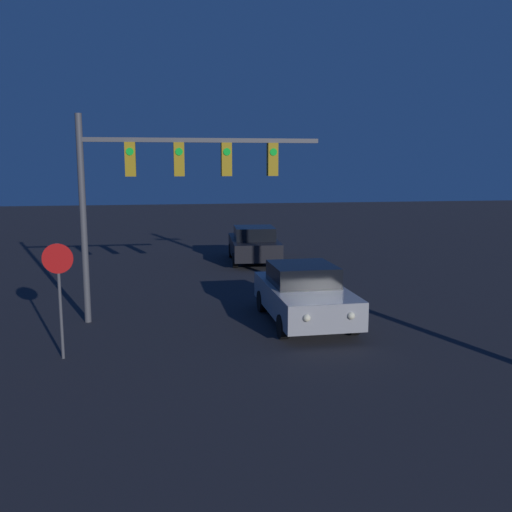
{
  "coord_description": "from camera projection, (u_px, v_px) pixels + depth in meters",
  "views": [
    {
      "loc": [
        -2.56,
        -0.66,
        4.31
      ],
      "look_at": [
        0.0,
        14.53,
        1.79
      ],
      "focal_mm": 40.0,
      "sensor_mm": 36.0,
      "label": 1
    }
  ],
  "objects": [
    {
      "name": "car_near",
      "position": [
        304.0,
        294.0,
        15.52
      ],
      "size": [
        2.09,
        4.47,
        1.57
      ],
      "rotation": [
        0.0,
        0.0,
        3.16
      ],
      "color": "#99999E",
      "rests_on": "ground_plane"
    },
    {
      "name": "traffic_signal_mast",
      "position": [
        164.0,
        176.0,
        15.35
      ],
      "size": [
        6.51,
        0.3,
        5.58
      ],
      "color": "#4C4C51",
      "rests_on": "ground_plane"
    },
    {
      "name": "car_far",
      "position": [
        254.0,
        244.0,
        24.97
      ],
      "size": [
        2.24,
        4.53,
        1.57
      ],
      "rotation": [
        0.0,
        0.0,
        -0.06
      ],
      "color": "black",
      "rests_on": "ground_plane"
    },
    {
      "name": "stop_sign",
      "position": [
        59.0,
        280.0,
        12.41
      ],
      "size": [
        0.66,
        0.07,
        2.6
      ],
      "color": "#4C4C51",
      "rests_on": "ground_plane"
    }
  ]
}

